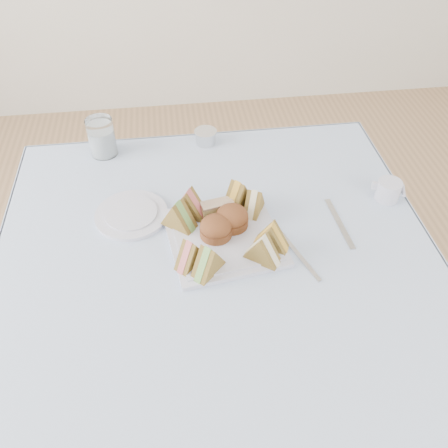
{
  "coord_description": "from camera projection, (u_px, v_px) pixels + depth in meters",
  "views": [
    {
      "loc": [
        -0.08,
        -0.72,
        1.55
      ],
      "look_at": [
        0.02,
        0.06,
        0.8
      ],
      "focal_mm": 38.0,
      "sensor_mm": 36.0,
      "label": 1
    }
  ],
  "objects": [
    {
      "name": "sandwich_fr_b",
      "position": [
        263.0,
        248.0,
        1.04
      ],
      "size": [
        0.09,
        0.08,
        0.07
      ],
      "primitive_type": null,
      "rotation": [
        0.0,
        0.0,
        -0.64
      ],
      "color": "olive",
      "rests_on": "serving_plate"
    },
    {
      "name": "knife",
      "position": [
        339.0,
        223.0,
        1.16
      ],
      "size": [
        0.02,
        0.18,
        0.0
      ],
      "primitive_type": "cube",
      "rotation": [
        0.0,
        0.0,
        0.06
      ],
      "color": "silver",
      "rests_on": "tablecloth"
    },
    {
      "name": "table",
      "position": [
        219.0,
        346.0,
        1.34
      ],
      "size": [
        0.9,
        0.9,
        0.74
      ],
      "primitive_type": "cube",
      "color": "brown",
      "rests_on": "floor"
    },
    {
      "name": "sandwich_fl_b",
      "position": [
        208.0,
        259.0,
        1.01
      ],
      "size": [
        0.08,
        0.09,
        0.07
      ],
      "primitive_type": null,
      "rotation": [
        0.0,
        0.0,
        0.8
      ],
      "color": "olive",
      "rests_on": "serving_plate"
    },
    {
      "name": "sandwich_br_a",
      "position": [
        254.0,
        201.0,
        1.15
      ],
      "size": [
        0.07,
        0.08,
        0.07
      ],
      "primitive_type": null,
      "rotation": [
        0.0,
        0.0,
        -2.04
      ],
      "color": "olive",
      "rests_on": "serving_plate"
    },
    {
      "name": "side_plate",
      "position": [
        131.0,
        215.0,
        1.18
      ],
      "size": [
        0.18,
        0.18,
        0.01
      ],
      "primitive_type": "cylinder",
      "rotation": [
        0.0,
        0.0,
        0.0
      ],
      "color": "silver",
      "rests_on": "tablecloth"
    },
    {
      "name": "creamer_jug",
      "position": [
        388.0,
        190.0,
        1.21
      ],
      "size": [
        0.08,
        0.08,
        0.05
      ],
      "primitive_type": "cylinder",
      "rotation": [
        0.0,
        0.0,
        -0.32
      ],
      "color": "silver",
      "rests_on": "tablecloth"
    },
    {
      "name": "sandwich_fl_a",
      "position": [
        190.0,
        252.0,
        1.03
      ],
      "size": [
        0.08,
        0.08,
        0.07
      ],
      "primitive_type": null,
      "rotation": [
        0.0,
        0.0,
        0.8
      ],
      "color": "olive",
      "rests_on": "serving_plate"
    },
    {
      "name": "sandwich_br_b",
      "position": [
        238.0,
        194.0,
        1.16
      ],
      "size": [
        0.09,
        0.09,
        0.08
      ],
      "primitive_type": null,
      "rotation": [
        0.0,
        0.0,
        -2.36
      ],
      "color": "olive",
      "rests_on": "serving_plate"
    },
    {
      "name": "pastry_slice",
      "position": [
        217.0,
        208.0,
        1.16
      ],
      "size": [
        0.08,
        0.05,
        0.04
      ],
      "primitive_type": "cube",
      "rotation": [
        0.0,
        0.0,
        0.19
      ],
      "color": "tan",
      "rests_on": "serving_plate"
    },
    {
      "name": "tablecloth",
      "position": [
        218.0,
        259.0,
        1.08
      ],
      "size": [
        1.02,
        1.02,
        0.01
      ],
      "primitive_type": "cube",
      "color": "#ABB8E0",
      "rests_on": "table"
    },
    {
      "name": "floor",
      "position": [
        220.0,
        405.0,
        1.6
      ],
      "size": [
        4.0,
        4.0,
        0.0
      ],
      "primitive_type": "plane",
      "color": "#9E7751",
      "rests_on": "ground"
    },
    {
      "name": "serving_plate",
      "position": [
        224.0,
        237.0,
        1.12
      ],
      "size": [
        0.29,
        0.29,
        0.01
      ],
      "primitive_type": "cube",
      "rotation": [
        0.0,
        0.0,
        0.14
      ],
      "color": "silver",
      "rests_on": "tablecloth"
    },
    {
      "name": "sandwich_bl_a",
      "position": [
        179.0,
        214.0,
        1.11
      ],
      "size": [
        0.09,
        0.09,
        0.08
      ],
      "primitive_type": null,
      "rotation": [
        0.0,
        0.0,
        2.44
      ],
      "color": "olive",
      "rests_on": "serving_plate"
    },
    {
      "name": "scone_right",
      "position": [
        232.0,
        218.0,
        1.12
      ],
      "size": [
        0.11,
        0.11,
        0.05
      ],
      "primitive_type": "cylinder",
      "rotation": [
        0.0,
        0.0,
        0.64
      ],
      "color": "brown",
      "rests_on": "serving_plate"
    },
    {
      "name": "tea_strainer",
      "position": [
        206.0,
        138.0,
        1.4
      ],
      "size": [
        0.09,
        0.09,
        0.04
      ],
      "primitive_type": "cylinder",
      "rotation": [
        0.0,
        0.0,
        -0.42
      ],
      "color": "silver",
      "rests_on": "tablecloth"
    },
    {
      "name": "fork",
      "position": [
        298.0,
        254.0,
        1.09
      ],
      "size": [
        0.07,
        0.17,
        0.0
      ],
      "primitive_type": "cube",
      "rotation": [
        0.0,
        0.0,
        0.33
      ],
      "color": "silver",
      "rests_on": "tablecloth"
    },
    {
      "name": "sandwich_bl_b",
      "position": [
        189.0,
        202.0,
        1.14
      ],
      "size": [
        0.1,
        0.08,
        0.08
      ],
      "primitive_type": null,
      "rotation": [
        0.0,
        0.0,
        2.62
      ],
      "color": "olive",
      "rests_on": "serving_plate"
    },
    {
      "name": "water_glass",
      "position": [
        102.0,
        137.0,
        1.33
      ],
      "size": [
        0.09,
        0.09,
        0.11
      ],
      "primitive_type": "cylinder",
      "rotation": [
        0.0,
        0.0,
        -0.2
      ],
      "color": "white",
      "rests_on": "tablecloth"
    },
    {
      "name": "sandwich_fr_a",
      "position": [
        271.0,
        235.0,
        1.07
      ],
      "size": [
        0.09,
        0.07,
        0.07
      ],
      "primitive_type": null,
      "rotation": [
        0.0,
        0.0,
        -0.5
      ],
      "color": "olive",
      "rests_on": "serving_plate"
    },
    {
      "name": "scone_left",
      "position": [
        216.0,
        228.0,
        1.1
      ],
      "size": [
        0.08,
        0.08,
        0.05
      ],
      "primitive_type": "cylinder",
      "rotation": [
        0.0,
        0.0,
        0.0
      ],
      "color": "brown",
      "rests_on": "serving_plate"
    }
  ]
}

